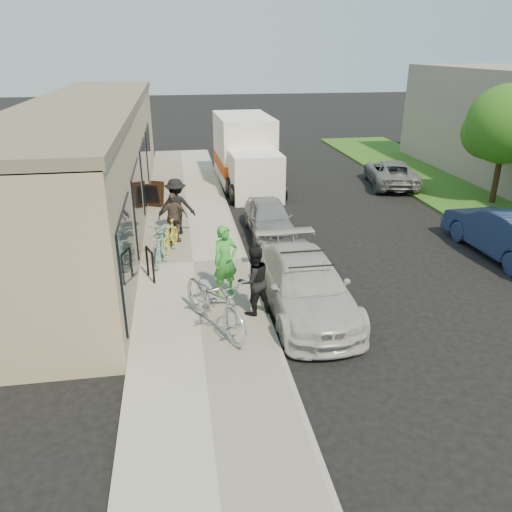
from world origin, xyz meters
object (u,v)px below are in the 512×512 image
sedan_silver (269,218)px  woman_rider (225,261)px  moving_truck (246,155)px  bystander_b (173,218)px  far_car_gray (391,173)px  cruiser_bike_b (164,236)px  far_car_blue (506,232)px  bystander_a (176,207)px  cruiser_bike_c (171,236)px  tandem_bike (215,301)px  bike_rack (150,261)px  man_standing (254,280)px  cruiser_bike_a (161,248)px  median_tree (505,127)px  sedan_white (305,285)px  sandwich_board (155,194)px

sedan_silver → woman_rider: (-1.91, -4.39, 0.44)m
moving_truck → bystander_b: 7.97m
far_car_gray → cruiser_bike_b: 12.25m
far_car_blue → woman_rider: 8.73m
cruiser_bike_b → bystander_a: 1.73m
cruiser_bike_b → cruiser_bike_c: 0.29m
far_car_blue → tandem_bike: bearing=17.0°
bike_rack → bystander_a: bearing=77.7°
far_car_blue → woman_rider: bearing=7.9°
woman_rider → bystander_b: bearing=86.1°
sedan_silver → cruiser_bike_c: (-3.26, -1.15, -0.01)m
cruiser_bike_b → sedan_silver: bearing=32.2°
woman_rider → man_standing: bearing=-84.7°
moving_truck → far_car_blue: moving_truck is taller
man_standing → cruiser_bike_a: (-2.15, 3.30, -0.38)m
bike_rack → sedan_silver: sedan_silver is taller
far_car_gray → cruiser_bike_b: (-10.10, -6.94, 0.08)m
cruiser_bike_a → moving_truck: bearing=77.7°
sedan_silver → bystander_b: bearing=-170.7°
man_standing → bystander_a: size_ratio=0.89×
sedan_silver → bystander_a: 3.08m
sedan_silver → median_tree: (9.48, 2.08, 2.44)m
sedan_silver → bystander_b: 3.21m
moving_truck → tandem_bike: moving_truck is taller
cruiser_bike_b → bystander_a: (0.40, 1.64, 0.40)m
cruiser_bike_b → cruiser_bike_a: bearing=-86.4°
sedan_white → cruiser_bike_b: sedan_white is taller
median_tree → cruiser_bike_b: 13.57m
sandwich_board → cruiser_bike_a: size_ratio=0.63×
cruiser_bike_a → bystander_b: bystander_b is taller
bike_rack → woman_rider: (1.88, -1.17, 0.37)m
sandwich_board → moving_truck: 5.25m
cruiser_bike_a → cruiser_bike_b: 0.78m
sedan_silver → woman_rider: size_ratio=1.97×
sedan_white → man_standing: bearing=-171.9°
bike_rack → median_tree: 14.49m
moving_truck → far_car_blue: (6.51, -9.63, -0.60)m
far_car_blue → woman_rider: woman_rider is taller
bike_rack → cruiser_bike_c: bearing=75.4°
far_car_gray → woman_rider: (-8.58, -9.95, 0.46)m
woman_rider → man_standing: 1.19m
man_standing → cruiser_bike_b: 4.57m
woman_rider → cruiser_bike_c: size_ratio=1.21×
sedan_white → median_tree: 12.31m
man_standing → bystander_b: man_standing is taller
bystander_a → bystander_b: 0.75m
sandwich_board → man_standing: (2.46, -8.89, 0.35)m
far_car_gray → sandwich_board: bearing=23.0°
far_car_blue → tandem_bike: 9.52m
man_standing → cruiser_bike_c: size_ratio=1.11×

